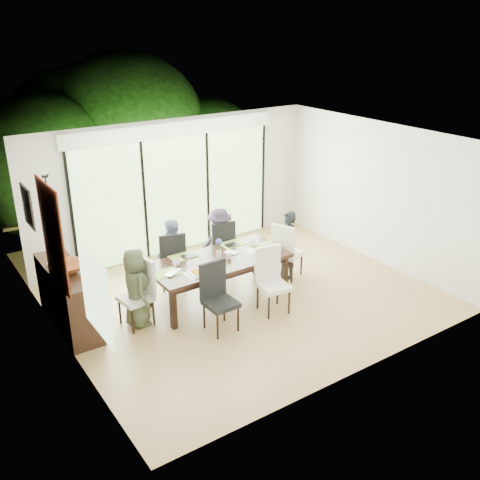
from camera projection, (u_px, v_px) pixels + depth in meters
floor at (248, 299)px, 9.12m from camera, size 6.00×5.00×0.01m
ceiling at (249, 141)px, 8.08m from camera, size 6.00×5.00×0.01m
wall_back at (176, 187)px, 10.52m from camera, size 6.00×0.02×2.70m
wall_front at (364, 284)px, 6.68m from camera, size 6.00×0.02×2.70m
wall_left at (62, 271)px, 7.04m from camera, size 0.02×5.00×2.70m
wall_right at (378, 193)px, 10.16m from camera, size 0.02×5.00×2.70m
glass_doors at (177, 195)px, 10.55m from camera, size 4.20×0.02×2.30m
blinds_header at (174, 129)px, 10.04m from camera, size 4.40×0.06×0.28m
mullion_a at (72, 215)px, 9.45m from camera, size 0.05×0.04×2.30m
mullion_b at (145, 201)px, 10.18m from camera, size 0.05×0.04×2.30m
mullion_c at (208, 189)px, 10.90m from camera, size 0.05×0.04×2.30m
mullion_d at (263, 179)px, 11.63m from camera, size 0.05×0.04×2.30m
side_window at (96, 296)px, 6.09m from camera, size 0.02×0.90×1.00m
deck at (160, 239)px, 11.74m from camera, size 6.00×1.80×0.10m
rail_top at (142, 203)px, 12.12m from camera, size 6.00×0.08×0.06m
foliage_left at (44, 167)px, 11.61m from camera, size 3.20×3.20×3.20m
foliage_mid at (126, 134)px, 13.07m from camera, size 4.00×4.00×4.00m
foliage_right at (207, 153)px, 13.60m from camera, size 2.80×2.80×2.80m
foliage_far at (78, 142)px, 13.16m from camera, size 3.60×3.60×3.60m
table_top at (218, 260)px, 8.87m from camera, size 2.36×1.08×0.06m
table_apron at (218, 265)px, 8.91m from camera, size 2.16×0.88×0.10m
table_leg_fl at (173, 309)px, 8.12m from camera, size 0.09×0.09×0.68m
table_leg_fr at (285, 274)px, 9.24m from camera, size 0.09×0.09×0.68m
table_leg_bl at (149, 287)px, 8.78m from camera, size 0.09×0.09×0.68m
table_leg_br at (256, 257)px, 9.90m from camera, size 0.09×0.09×0.68m
chair_left_end at (135, 293)px, 8.16m from camera, size 0.51×0.51×1.08m
chair_right_end at (288, 249)px, 9.71m from camera, size 0.59×0.59×1.08m
chair_far_left at (171, 258)px, 9.35m from camera, size 0.56×0.56×1.08m
chair_far_right at (219, 246)px, 9.87m from camera, size 0.52×0.52×1.08m
chair_near_left at (221, 299)px, 8.01m from camera, size 0.46×0.46×1.08m
chair_near_right at (274, 281)px, 8.53m from camera, size 0.51×0.51×1.08m
person_left_end at (136, 288)px, 8.13m from camera, size 0.42×0.62×1.27m
person_right_end at (288, 245)px, 9.67m from camera, size 0.46×0.64×1.27m
person_far_left at (171, 254)px, 9.30m from camera, size 0.66×0.49×1.27m
person_far_right at (220, 241)px, 9.82m from camera, size 0.65×0.47×1.27m
placemat_left at (167, 273)px, 8.37m from camera, size 0.43×0.31×0.01m
placemat_right at (264, 246)px, 9.35m from camera, size 0.43×0.31×0.01m
placemat_far_l at (183, 257)px, 8.93m from camera, size 0.43×0.31×0.01m
placemat_far_r at (233, 244)px, 9.45m from camera, size 0.43×0.31×0.01m
placemat_paper at (198, 274)px, 8.34m from camera, size 0.43×0.31×0.01m
tablet_far_l at (189, 256)px, 8.94m from camera, size 0.26×0.18×0.01m
tablet_far_r at (232, 245)px, 9.38m from camera, size 0.24×0.17×0.01m
papers at (254, 250)px, 9.18m from camera, size 0.29×0.22×0.00m
platter_base at (198, 273)px, 8.34m from camera, size 0.26×0.26×0.02m
platter_snacks at (198, 272)px, 8.33m from camera, size 0.20×0.20×0.01m
vase at (219, 254)px, 8.90m from camera, size 0.08×0.08×0.12m
hyacinth_stems at (219, 247)px, 8.86m from camera, size 0.04×0.04×0.16m
hyacinth_blooms at (219, 242)px, 8.82m from camera, size 0.11×0.11×0.11m
laptop at (175, 273)px, 8.34m from camera, size 0.38×0.34×0.03m
cup_a at (176, 263)px, 8.59m from camera, size 0.17×0.17×0.09m
cup_b at (229, 256)px, 8.84m from camera, size 0.14×0.14×0.09m
cup_c at (254, 244)px, 9.33m from camera, size 0.14×0.14×0.09m
book at (229, 254)px, 9.02m from camera, size 0.25×0.27×0.02m
sideboard at (68, 297)px, 8.17m from camera, size 0.48×1.71×0.96m
bowl at (66, 268)px, 7.88m from camera, size 0.51×0.51×0.12m
candlestick_base at (57, 260)px, 8.24m from camera, size 0.11×0.11×0.04m
candlestick_shaft at (51, 219)px, 7.99m from camera, size 0.03×0.03×1.33m
candlestick_pan at (45, 176)px, 7.73m from camera, size 0.11×0.11×0.03m
candle at (44, 172)px, 7.71m from camera, size 0.04×0.04×0.11m
tapestry at (53, 236)px, 7.24m from camera, size 0.02×1.00×1.50m
art_frame at (27, 207)px, 8.21m from camera, size 0.03×0.55×0.65m
art_canvas at (29, 206)px, 8.22m from camera, size 0.01×0.45×0.55m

